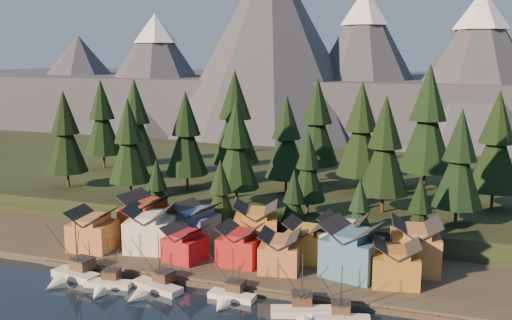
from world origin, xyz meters
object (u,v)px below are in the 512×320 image
(boat_1, at_px, (106,279))
(house_back_0, at_px, (147,216))
(boat_3, at_px, (230,290))
(house_front_0, at_px, (92,229))
(boat_0, at_px, (71,267))
(boat_4, at_px, (303,306))
(boat_5, at_px, (341,314))
(house_back_1, at_px, (197,222))
(boat_2, at_px, (152,281))
(house_front_1, at_px, (150,227))

(boat_1, relative_size, house_back_0, 0.94)
(house_back_0, bearing_deg, boat_3, -29.22)
(house_front_0, bearing_deg, boat_0, -76.90)
(boat_1, relative_size, house_front_0, 1.11)
(boat_4, xyz_separation_m, house_front_0, (-48.94, 13.56, 3.93))
(boat_5, height_order, house_back_1, house_back_1)
(boat_3, distance_m, boat_4, 13.76)
(boat_2, height_order, house_back_1, house_back_1)
(boat_0, height_order, house_back_0, house_back_0)
(house_front_0, bearing_deg, boat_3, -21.30)
(boat_0, bearing_deg, house_front_1, 74.55)
(house_back_0, relative_size, house_back_1, 1.11)
(house_back_1, bearing_deg, boat_1, -91.86)
(boat_0, relative_size, house_back_0, 1.21)
(boat_1, bearing_deg, boat_5, -9.76)
(house_front_1, xyz_separation_m, house_back_1, (7.36, 7.23, -0.37))
(boat_2, height_order, boat_5, boat_2)
(boat_0, xyz_separation_m, house_front_0, (-3.77, 12.62, 3.40))
(boat_2, bearing_deg, house_front_1, 136.06)
(boat_0, relative_size, boat_4, 1.14)
(boat_2, height_order, house_back_0, house_back_0)
(boat_4, bearing_deg, boat_5, -23.46)
(boat_1, xyz_separation_m, house_front_0, (-12.14, 13.74, 4.12))
(house_front_0, bearing_deg, boat_4, -19.01)
(house_front_0, bearing_deg, house_front_1, 12.76)
(boat_1, relative_size, boat_2, 0.87)
(boat_1, xyz_separation_m, boat_3, (23.23, 2.40, 0.08))
(boat_0, distance_m, boat_2, 17.16)
(boat_2, bearing_deg, house_back_0, 137.19)
(house_back_0, bearing_deg, boat_4, -21.53)
(boat_0, distance_m, boat_3, 31.63)
(boat_1, height_order, house_back_1, house_back_1)
(boat_2, xyz_separation_m, boat_5, (34.35, -1.78, -0.19))
(boat_4, distance_m, boat_5, 6.35)
(house_back_0, distance_m, house_back_1, 11.30)
(boat_0, bearing_deg, house_front_0, 117.40)
(boat_0, height_order, boat_2, boat_0)
(boat_2, relative_size, house_front_0, 1.27)
(boat_1, height_order, boat_5, boat_5)
(boat_2, distance_m, boat_5, 34.40)
(boat_1, distance_m, house_front_1, 17.77)
(boat_2, height_order, boat_4, boat_2)
(boat_0, distance_m, house_front_0, 13.61)
(boat_5, height_order, house_back_0, house_back_0)
(boat_0, distance_m, boat_5, 51.52)
(boat_5, xyz_separation_m, house_back_1, (-36.24, 24.75, 4.22))
(house_front_1, height_order, house_back_0, house_back_0)
(boat_0, bearing_deg, boat_1, 3.22)
(boat_4, bearing_deg, boat_0, 160.37)
(boat_4, bearing_deg, boat_3, 152.26)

